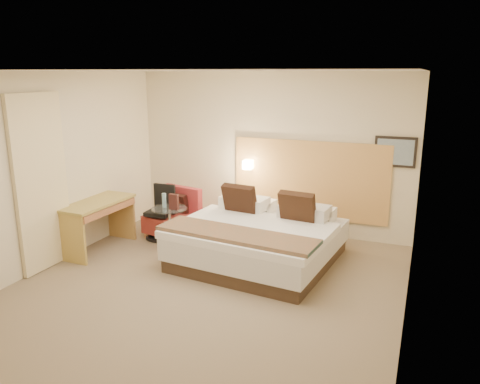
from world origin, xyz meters
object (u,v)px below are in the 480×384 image
at_px(lounge_chair, 175,218).
at_px(desk, 98,212).
at_px(side_table, 170,225).
at_px(bed, 259,239).
at_px(desk_chair, 162,217).

relative_size(lounge_chair, desk, 0.71).
bearing_deg(side_table, bed, -1.72).
xyz_separation_m(lounge_chair, side_table, (0.16, -0.43, 0.02)).
height_order(desk, desk_chair, desk_chair).
height_order(lounge_chair, desk, lounge_chair).
xyz_separation_m(bed, desk_chair, (-1.83, 0.33, 0.02)).
distance_m(desk, desk_chair, 1.06).
bearing_deg(lounge_chair, desk, -128.10).
height_order(bed, side_table, bed).
height_order(side_table, desk_chair, desk_chair).
distance_m(bed, desk_chair, 1.86).
relative_size(bed, desk, 1.84).
bearing_deg(lounge_chair, bed, -15.83).
xyz_separation_m(bed, desk, (-2.44, -0.50, 0.27)).
distance_m(bed, side_table, 1.51).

